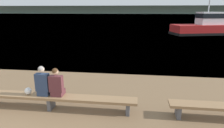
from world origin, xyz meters
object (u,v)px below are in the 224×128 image
person_right (57,84)px  shopping_bag (28,91)px  tugboat_red (206,27)px  person_left (43,83)px  bench_segment_right (219,108)px  bench_main (51,98)px

person_right → shopping_bag: (-1.03, -0.01, -0.29)m
shopping_bag → tugboat_red: bearing=60.8°
person_left → bench_segment_right: bearing=-0.1°
tugboat_red → bench_segment_right: 24.03m
shopping_bag → bench_segment_right: 6.19m
shopping_bag → tugboat_red: 26.43m
person_left → person_right: bearing=0.2°
person_left → bench_segment_right: 5.65m
bench_main → person_right: size_ratio=5.93×
person_left → person_right: size_ratio=1.05×
bench_main → shopping_bag: shopping_bag is taller
shopping_bag → bench_segment_right: (6.18, 0.00, -0.22)m
bench_main → person_right: bearing=2.6°
person_right → bench_segment_right: 5.18m
bench_main → tugboat_red: bearing=62.3°
person_right → bench_segment_right: size_ratio=0.33×
bench_main → person_left: size_ratio=5.64×
person_right → shopping_bag: size_ratio=4.01×
shopping_bag → tugboat_red: tugboat_red is taller
person_left → shopping_bag: 0.64m
person_left → shopping_bag: bearing=-178.8°
bench_segment_right → tugboat_red: bearing=73.8°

